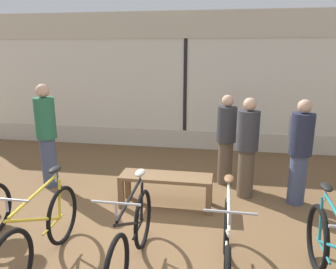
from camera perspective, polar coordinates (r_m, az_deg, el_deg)
name	(u,v)px	position (r m, az deg, el deg)	size (l,w,h in m)	color
ground_plane	(143,244)	(4.32, -4.32, -18.48)	(24.00, 24.00, 0.00)	brown
shop_back_wall	(185,81)	(7.79, 3.04, 9.29)	(12.00, 0.08, 3.20)	beige
bicycle_left	(41,234)	(3.99, -21.31, -15.86)	(0.46, 1.75, 1.04)	black
bicycle_center	(132,238)	(3.69, -6.32, -17.53)	(0.46, 1.71, 1.04)	black
bicycle_right	(227,247)	(3.63, 10.19, -18.69)	(0.46, 1.67, 1.01)	black
bicycle_far_right	(332,264)	(3.66, 26.61, -19.47)	(0.46, 1.75, 1.05)	black
display_bench	(166,181)	(5.03, -0.36, -8.13)	(1.40, 0.44, 0.50)	brown
customer_near_rack	(226,138)	(5.83, 10.08, -0.66)	(0.46, 0.46, 1.61)	brown
customer_by_window	(247,146)	(5.37, 13.65, -2.00)	(0.35, 0.35, 1.64)	brown
customer_mid_floor	(300,149)	(5.37, 22.00, -2.33)	(0.36, 0.50, 1.65)	#424C6B
customer_near_bench	(47,134)	(5.98, -20.39, 0.12)	(0.44, 0.44, 1.80)	#424C6B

